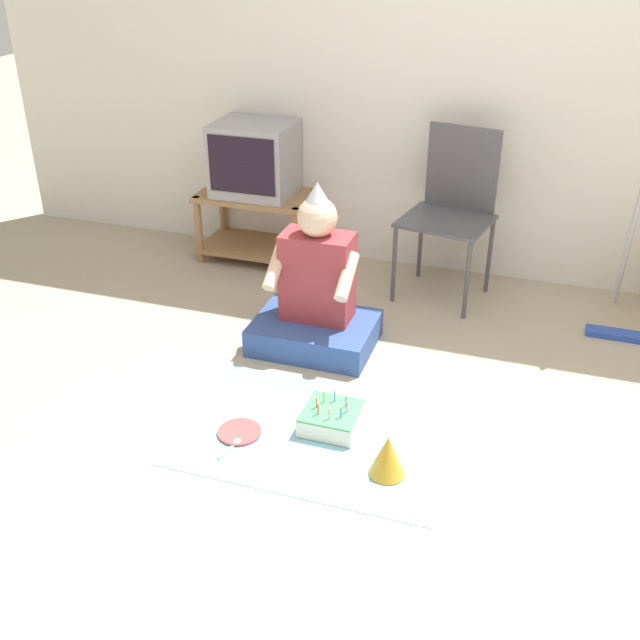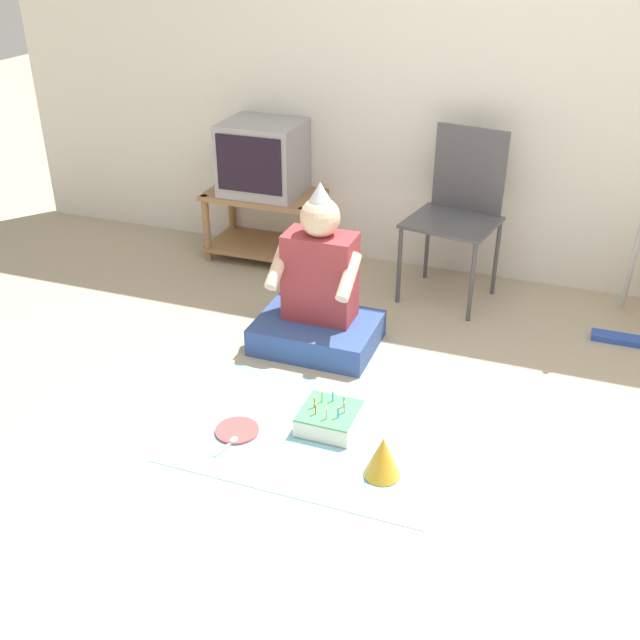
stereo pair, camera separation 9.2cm
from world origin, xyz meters
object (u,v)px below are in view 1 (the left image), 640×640
object	(u,v)px
party_hat_blue	(388,455)
paper_plate	(240,432)
tv	(255,159)
folding_chair	(453,202)
birthday_cake	(332,418)
dust_mop	(625,272)
person_seated	(316,298)

from	to	relation	value
party_hat_blue	paper_plate	bearing A→B (deg)	175.16
tv	folding_chair	world-z (taller)	folding_chair
tv	birthday_cake	size ratio (longest dim) A/B	1.95
party_hat_blue	dust_mop	bearing A→B (deg)	60.58
person_seated	birthday_cake	distance (m)	0.74
tv	folding_chair	distance (m)	1.21
birthday_cake	paper_plate	bearing A→B (deg)	-154.84
dust_mop	person_seated	distance (m)	1.58
paper_plate	dust_mop	bearing A→B (deg)	44.17
person_seated	party_hat_blue	distance (m)	1.06
folding_chair	party_hat_blue	distance (m)	1.74
tv	person_seated	distance (m)	1.20
tv	dust_mop	xyz separation A→B (m)	(2.12, -0.26, -0.31)
tv	party_hat_blue	distance (m)	2.25
tv	birthday_cake	distance (m)	1.93
dust_mop	paper_plate	bearing A→B (deg)	-135.83
tv	dust_mop	distance (m)	2.16
folding_chair	paper_plate	world-z (taller)	folding_chair
party_hat_blue	birthday_cake	bearing A→B (deg)	143.24
folding_chair	birthday_cake	distance (m)	1.56
person_seated	paper_plate	distance (m)	0.85
dust_mop	person_seated	size ratio (longest dim) A/B	1.35
birthday_cake	paper_plate	distance (m)	0.39
folding_chair	paper_plate	size ratio (longest dim) A/B	5.01
tv	paper_plate	world-z (taller)	tv
birthday_cake	dust_mop	bearing A→B (deg)	48.38
paper_plate	birthday_cake	bearing A→B (deg)	25.16
folding_chair	paper_plate	distance (m)	1.81
party_hat_blue	folding_chair	bearing A→B (deg)	92.30
party_hat_blue	tv	bearing A→B (deg)	125.61
tv	dust_mop	world-z (taller)	dust_mop
birthday_cake	party_hat_blue	xyz separation A→B (m)	(0.30, -0.22, 0.04)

